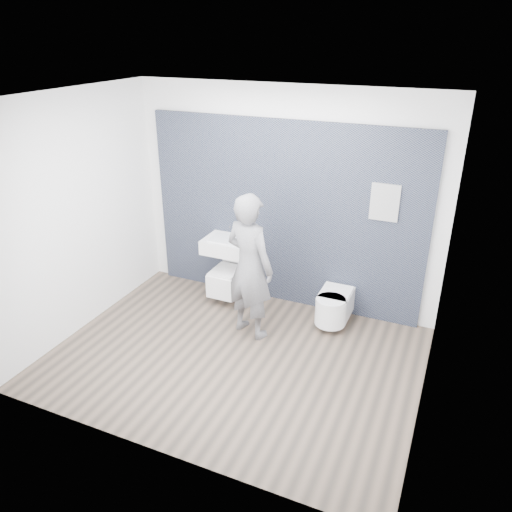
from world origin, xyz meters
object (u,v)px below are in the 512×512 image
at_px(washbasin, 228,245).
at_px(visitor, 250,267).
at_px(toilet_rounded, 333,306).
at_px(toilet_square, 228,279).

height_order(washbasin, visitor, visitor).
bearing_deg(toilet_rounded, visitor, -146.71).
bearing_deg(washbasin, toilet_square, -90.00).
xyz_separation_m(washbasin, toilet_square, (0.00, -0.03, -0.48)).
xyz_separation_m(toilet_rounded, visitor, (-0.87, -0.57, 0.63)).
relative_size(toilet_square, toilet_rounded, 1.10).
bearing_deg(visitor, washbasin, -30.08).
bearing_deg(toilet_square, visitor, -45.84).
distance_m(washbasin, toilet_rounded, 1.58).
relative_size(toilet_square, visitor, 0.40).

